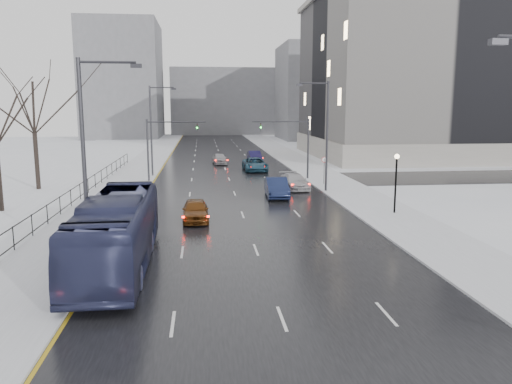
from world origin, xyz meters
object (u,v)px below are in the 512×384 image
object	(u,v)px
streetlight_r_mid	(325,131)
sedan_center_far	(220,159)
bus	(117,232)
sedan_right_near	(277,188)
sedan_center_near	(195,210)
tree_park_e	(39,190)
streetlight_l_near	(89,153)
no_uturn_sign	(324,162)
lamppost_r_mid	(396,175)
tree_park_d	(2,212)
mast_signal_right	(298,141)
mast_signal_left	(158,143)
sedan_right_far	(294,181)
sedan_right_cross	(255,164)
streetlight_l_far	(153,126)
sedan_right_distant	(255,156)

from	to	relation	value
streetlight_r_mid	sedan_center_far	world-z (taller)	streetlight_r_mid
bus	sedan_right_near	distance (m)	20.76
sedan_center_far	sedan_center_near	bearing A→B (deg)	-99.52
tree_park_e	sedan_right_near	world-z (taller)	tree_park_e
streetlight_l_near	no_uturn_sign	bearing A→B (deg)	54.11
lamppost_r_mid	tree_park_d	bearing A→B (deg)	172.09
bus	sedan_center_near	xyz separation A→B (m)	(3.64, 9.54, -1.02)
mast_signal_right	lamppost_r_mid	bearing A→B (deg)	-78.46
mast_signal_right	mast_signal_left	bearing A→B (deg)	180.00
tree_park_d	lamppost_r_mid	world-z (taller)	tree_park_d
sedan_right_near	sedan_right_far	xyz separation A→B (m)	(2.32, 4.12, -0.12)
lamppost_r_mid	bus	bearing A→B (deg)	-150.59
lamppost_r_mid	sedan_right_near	world-z (taller)	lamppost_r_mid
sedan_right_near	streetlight_l_near	bearing A→B (deg)	-120.71
sedan_right_far	sedan_right_cross	bearing A→B (deg)	93.44
streetlight_r_mid	sedan_right_cross	bearing A→B (deg)	106.77
sedan_center_near	sedan_right_far	distance (m)	15.47
tree_park_e	sedan_right_near	bearing A→B (deg)	-16.10
mast_signal_right	bus	size ratio (longest dim) A/B	0.51
sedan_right_far	tree_park_d	bearing A→B (deg)	-167.83
mast_signal_right	streetlight_r_mid	bearing A→B (deg)	-84.00
streetlight_l_far	sedan_right_cross	world-z (taller)	streetlight_l_far
streetlight_l_far	mast_signal_left	bearing A→B (deg)	-78.13
streetlight_l_far	mast_signal_right	xyz separation A→B (m)	(15.49, -4.00, -1.51)
mast_signal_right	sedan_center_far	size ratio (longest dim) A/B	1.48
mast_signal_left	sedan_center_near	size ratio (longest dim) A/B	1.49
mast_signal_left	bus	distance (m)	28.24
mast_signal_left	bus	world-z (taller)	mast_signal_left
no_uturn_sign	sedan_center_far	size ratio (longest dim) A/B	0.61
streetlight_l_far	streetlight_l_near	bearing A→B (deg)	-90.00
tree_park_d	sedan_center_near	bearing A→B (deg)	-17.67
sedan_center_near	sedan_right_cross	distance (m)	26.98
no_uturn_sign	sedan_right_distant	distance (m)	22.02
sedan_right_near	no_uturn_sign	bearing A→B (deg)	50.33
tree_park_d	streetlight_r_mid	xyz separation A→B (m)	(25.97, 6.00, 5.62)
no_uturn_sign	bus	size ratio (longest dim) A/B	0.21
tree_park_d	sedan_right_near	bearing A→B (deg)	9.95
sedan_center_far	lamppost_r_mid	bearing A→B (deg)	-75.60
streetlight_l_near	mast_signal_right	bearing A→B (deg)	61.04
streetlight_l_far	sedan_right_cross	size ratio (longest dim) A/B	1.73
streetlight_l_near	tree_park_e	bearing A→B (deg)	112.69
tree_park_e	lamppost_r_mid	world-z (taller)	tree_park_e
no_uturn_sign	sedan_right_cross	size ratio (longest dim) A/B	0.47
sedan_center_near	sedan_right_near	world-z (taller)	sedan_right_near
streetlight_l_near	sedan_right_near	world-z (taller)	streetlight_l_near
streetlight_l_far	sedan_right_near	distance (m)	19.03
streetlight_l_near	lamppost_r_mid	size ratio (longest dim) A/B	2.34
lamppost_r_mid	sedan_right_cross	distance (m)	26.65
streetlight_l_near	sedan_center_far	size ratio (longest dim) A/B	2.28
no_uturn_sign	sedan_center_near	xyz separation A→B (m)	(-12.56, -14.60, -1.52)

